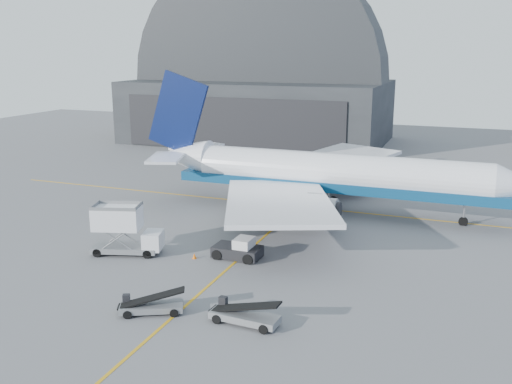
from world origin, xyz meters
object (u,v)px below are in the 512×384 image
at_px(belt_loader_a, 151,306).
at_px(belt_loader_b, 244,315).
at_px(airliner, 323,174).
at_px(catering_truck, 124,230).
at_px(pushback_tug, 239,250).

distance_m(belt_loader_a, belt_loader_b, 6.86).
bearing_deg(airliner, belt_loader_a, -99.27).
xyz_separation_m(airliner, catering_truck, (-13.45, -20.20, -2.21)).
xyz_separation_m(belt_loader_a, belt_loader_b, (6.80, 0.93, 0.05)).
bearing_deg(belt_loader_b, pushback_tug, 117.68).
xyz_separation_m(catering_truck, belt_loader_b, (15.37, -8.80, -1.63)).
relative_size(airliner, belt_loader_b, 8.72).
distance_m(airliner, belt_loader_b, 29.31).
distance_m(airliner, catering_truck, 24.37).
bearing_deg(belt_loader_b, belt_loader_a, -168.74).
relative_size(airliner, belt_loader_a, 9.61).
bearing_deg(belt_loader_a, airliner, 54.95).
bearing_deg(catering_truck, belt_loader_b, -46.41).
bearing_deg(airliner, pushback_tug, -100.56).
height_order(belt_loader_a, belt_loader_b, belt_loader_b).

